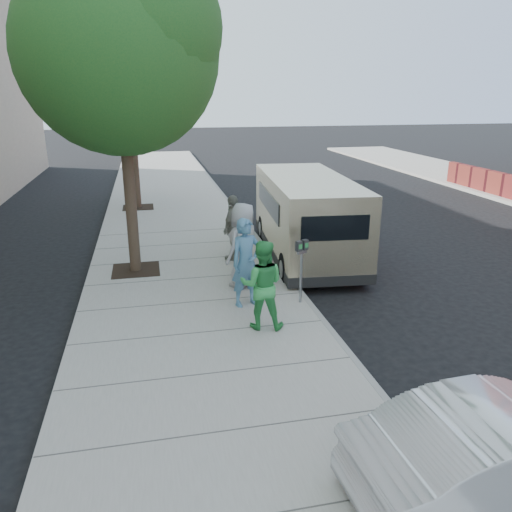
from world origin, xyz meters
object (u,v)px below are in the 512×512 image
Objects in this scene: sedan at (512,452)px; person_officer at (246,263)px; tree_near at (120,45)px; van at (306,215)px; person_green_shirt at (262,285)px; person_striped_polo at (234,228)px; parking_meter at (302,258)px; tree_far at (130,82)px; person_gray_shirt at (243,245)px.

person_officer reaches higher than sedan.
tree_near is 6.42m from van.
person_striped_polo reaches higher than person_green_shirt.
sedan is (0.75, -5.69, -0.53)m from parking_meter.
tree_far is 11.68m from parking_meter.
person_green_shirt is 4.26m from person_striped_polo.
tree_far reaches higher than person_striped_polo.
person_officer is 1.07× the size of person_striped_polo.
person_striped_polo is (0.13, 2.02, -0.10)m from person_gray_shirt.
sedan is at bearing -87.93° from van.
tree_far is (-0.00, 7.60, -0.66)m from tree_near.
van is 1.65× the size of sedan.
parking_meter is 0.74× the size of person_officer.
person_gray_shirt is (-1.03, 1.24, -0.02)m from parking_meter.
person_officer is at bearing -49.99° from tree_near.
person_green_shirt is 0.88× the size of person_gray_shirt.
person_striped_polo is at bearing 7.80° from tree_near.
tree_near is 1.18× the size of van.
tree_far is at bearing -62.32° from person_green_shirt.
tree_far is 12.37m from person_green_shirt.
person_officer is at bearing 15.21° from sedan.
sedan is 5.06m from person_green_shirt.
person_green_shirt is at bearing 18.34° from sedan.
person_gray_shirt is (2.48, -9.26, -3.74)m from tree_far.
person_green_shirt is (0.08, -1.13, -0.07)m from person_officer.
person_striped_polo is (-2.10, -0.24, -0.18)m from van.
parking_meter is (3.50, -10.51, -3.71)m from tree_far.
person_green_shirt is (-2.30, -4.50, -0.19)m from van.
sedan is (4.25, -16.20, -4.25)m from tree_far.
tree_near reaches higher than person_striped_polo.
tree_near is 7.63m from tree_far.
tree_far is 4.61× the size of parking_meter.
van is at bearing 36.51° from person_officer.
parking_meter is at bearing 4.43° from sedan.
tree_far is 11.28m from person_officer.
person_officer reaches higher than person_green_shirt.
person_officer is (-2.38, -3.37, -0.12)m from van.
van is at bearing 7.18° from tree_near.
van reaches higher than sedan.
parking_meter is at bearing 87.17° from person_gray_shirt.
tree_far reaches higher than parking_meter.
person_officer reaches higher than parking_meter.
person_green_shirt is at bearing -78.16° from tree_far.
sedan is (-0.45, -9.19, -0.59)m from van.
tree_far is at bearing -117.43° from person_gray_shirt.
parking_meter is 0.71× the size of person_gray_shirt.
tree_far is 17.28m from sedan.
van is 3.62× the size of person_green_shirt.
tree_far reaches higher than van.
parking_meter is at bearing -24.81° from person_officer.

